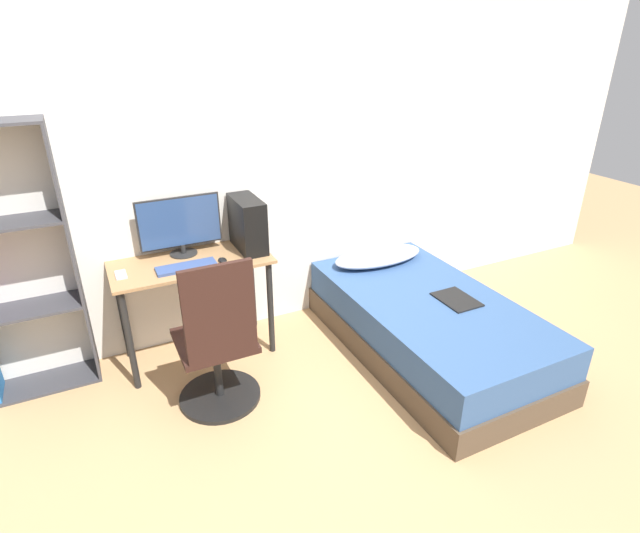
% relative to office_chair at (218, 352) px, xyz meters
% --- Properties ---
extents(ground_plane, '(14.00, 14.00, 0.00)m').
position_rel_office_chair_xyz_m(ground_plane, '(0.40, -0.42, -0.41)').
color(ground_plane, tan).
extents(wall_back, '(8.00, 0.05, 2.50)m').
position_rel_office_chair_xyz_m(wall_back, '(0.40, 0.91, 0.84)').
color(wall_back, silver).
rests_on(wall_back, ground_plane).
extents(desk, '(1.09, 0.51, 0.77)m').
position_rel_office_chair_xyz_m(desk, '(0.02, 0.63, 0.23)').
color(desk, '#997047').
rests_on(desk, ground_plane).
extents(office_chair, '(0.53, 0.53, 1.06)m').
position_rel_office_chair_xyz_m(office_chair, '(0.00, 0.00, 0.00)').
color(office_chair, black).
rests_on(office_chair, ground_plane).
extents(bed, '(1.05, 1.95, 0.45)m').
position_rel_office_chair_xyz_m(bed, '(1.56, -0.09, -0.19)').
color(bed, '#4C3D2D').
rests_on(bed, ground_plane).
extents(pillow, '(0.80, 0.36, 0.11)m').
position_rel_office_chair_xyz_m(pillow, '(1.56, 0.63, 0.10)').
color(pillow, '#B2B7C6').
rests_on(pillow, bed).
extents(magazine, '(0.24, 0.32, 0.01)m').
position_rel_office_chair_xyz_m(magazine, '(1.72, -0.19, 0.05)').
color(magazine, black).
rests_on(magazine, bed).
extents(monitor, '(0.58, 0.19, 0.42)m').
position_rel_office_chair_xyz_m(monitor, '(-0.00, 0.78, 0.58)').
color(monitor, black).
rests_on(monitor, desk).
extents(keyboard, '(0.40, 0.14, 0.02)m').
position_rel_office_chair_xyz_m(keyboard, '(-0.04, 0.53, 0.37)').
color(keyboard, '#33477A').
rests_on(keyboard, desk).
extents(pc_tower, '(0.17, 0.39, 0.38)m').
position_rel_office_chair_xyz_m(pc_tower, '(0.46, 0.67, 0.55)').
color(pc_tower, black).
rests_on(pc_tower, desk).
extents(mouse, '(0.06, 0.09, 0.02)m').
position_rel_office_chair_xyz_m(mouse, '(0.21, 0.53, 0.37)').
color(mouse, black).
rests_on(mouse, desk).
extents(phone, '(0.07, 0.14, 0.01)m').
position_rel_office_chair_xyz_m(phone, '(-0.45, 0.61, 0.37)').
color(phone, '#B7B7BC').
rests_on(phone, desk).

